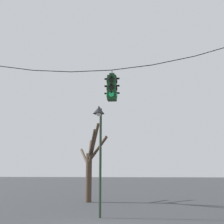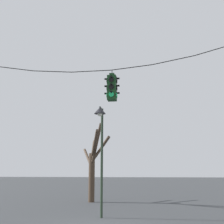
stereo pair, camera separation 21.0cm
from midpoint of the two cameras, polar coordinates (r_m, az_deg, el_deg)
The scene contains 4 objects.
span_wire at distance 11.24m, azimuth -3.74°, elevation 9.61°, with size 11.15×0.03×0.85m.
traffic_light_over_intersection at distance 10.77m, azimuth 0.56°, elevation 4.95°, with size 0.58×0.58×1.22m.
street_lamp at distance 13.49m, azimuth -1.88°, elevation -3.71°, with size 0.55×0.94×5.18m.
bare_tree at distance 20.48m, azimuth -3.61°, elevation -10.49°, with size 2.82×5.27×5.35m.
Camera 2 is at (2.28, -10.35, 2.10)m, focal length 45.00 mm.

